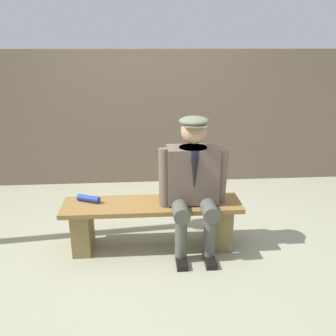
# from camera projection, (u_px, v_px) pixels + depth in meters

# --- Properties ---
(ground_plane) EXTENTS (30.00, 30.00, 0.00)m
(ground_plane) POSITION_uv_depth(u_px,v_px,m) (153.00, 246.00, 3.55)
(ground_plane) COLOR gray
(bench) EXTENTS (1.70, 0.42, 0.47)m
(bench) POSITION_uv_depth(u_px,v_px,m) (152.00, 219.00, 3.45)
(bench) COLOR olive
(bench) RESTS_ON ground
(seated_man) EXTENTS (0.64, 0.58, 1.30)m
(seated_man) POSITION_uv_depth(u_px,v_px,m) (193.00, 179.00, 3.28)
(seated_man) COLOR brown
(seated_man) RESTS_ON ground
(rolled_magazine) EXTENTS (0.23, 0.15, 0.06)m
(rolled_magazine) POSITION_uv_depth(u_px,v_px,m) (89.00, 199.00, 3.41)
(rolled_magazine) COLOR navy
(rolled_magazine) RESTS_ON bench
(stadium_wall) EXTENTS (12.00, 0.24, 1.84)m
(stadium_wall) POSITION_uv_depth(u_px,v_px,m) (147.00, 118.00, 5.00)
(stadium_wall) COLOR #705F4C
(stadium_wall) RESTS_ON ground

